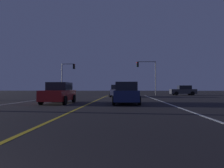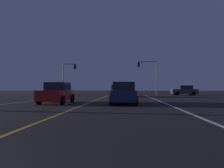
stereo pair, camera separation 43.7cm
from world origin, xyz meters
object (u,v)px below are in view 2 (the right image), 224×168
(car_lead_same_lane, at_px, (124,93))
(traffic_light_near_left, at_px, (69,72))
(car_crossing_side, at_px, (184,91))
(car_ahead_far, at_px, (118,91))
(traffic_light_near_right, at_px, (147,70))
(car_oncoming, at_px, (57,93))

(car_lead_same_lane, xyz_separation_m, traffic_light_near_left, (-10.04, 19.86, 3.27))
(car_crossing_side, bearing_deg, car_ahead_far, 31.67)
(traffic_light_near_right, bearing_deg, car_oncoming, 64.91)
(car_ahead_far, relative_size, traffic_light_near_left, 0.77)
(car_lead_same_lane, xyz_separation_m, car_crossing_side, (10.17, 20.59, 0.00))
(car_oncoming, xyz_separation_m, car_ahead_far, (4.28, 13.35, 0.00))
(car_ahead_far, bearing_deg, car_crossing_side, -58.33)
(car_lead_same_lane, distance_m, car_ahead_far, 13.66)
(traffic_light_near_left, bearing_deg, car_ahead_far, -35.08)
(car_lead_same_lane, relative_size, car_ahead_far, 1.00)
(car_ahead_far, bearing_deg, traffic_light_near_right, -38.06)
(car_lead_same_lane, bearing_deg, car_oncoming, 87.18)
(car_lead_same_lane, bearing_deg, traffic_light_near_left, 26.81)
(car_oncoming, bearing_deg, car_lead_same_lane, 87.18)
(car_oncoming, relative_size, car_crossing_side, 1.00)
(car_lead_same_lane, relative_size, traffic_light_near_left, 0.77)
(car_oncoming, height_order, car_lead_same_lane, same)
(car_oncoming, distance_m, car_lead_same_lane, 5.43)
(car_lead_same_lane, height_order, car_crossing_side, same)
(car_lead_same_lane, xyz_separation_m, car_ahead_far, (-1.14, 13.61, 0.00))
(car_lead_same_lane, distance_m, car_crossing_side, 22.97)
(car_ahead_far, bearing_deg, car_lead_same_lane, -175.21)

